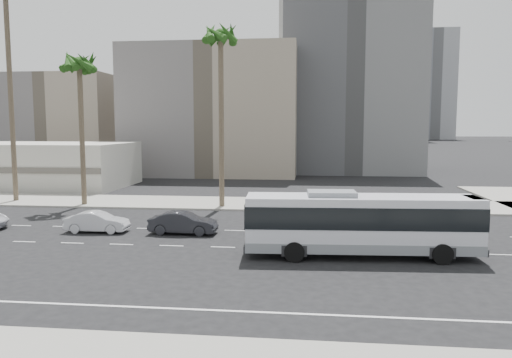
# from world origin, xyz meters

# --- Properties ---
(ground) EXTENTS (700.00, 700.00, 0.00)m
(ground) POSITION_xyz_m (0.00, 0.00, 0.00)
(ground) COLOR black
(ground) RESTS_ON ground
(sidewalk_north) EXTENTS (120.00, 7.00, 0.15)m
(sidewalk_north) POSITION_xyz_m (0.00, 15.50, 0.07)
(sidewalk_north) COLOR gray
(sidewalk_north) RESTS_ON ground
(commercial_low) EXTENTS (22.00, 12.16, 5.00)m
(commercial_low) POSITION_xyz_m (-30.00, 25.99, 2.50)
(commercial_low) COLOR beige
(commercial_low) RESTS_ON ground
(midrise_beige_west) EXTENTS (24.00, 18.00, 18.00)m
(midrise_beige_west) POSITION_xyz_m (-12.00, 45.00, 9.00)
(midrise_beige_west) COLOR slate
(midrise_beige_west) RESTS_ON ground
(midrise_gray_center) EXTENTS (20.00, 20.00, 26.00)m
(midrise_gray_center) POSITION_xyz_m (8.00, 52.00, 13.00)
(midrise_gray_center) COLOR #4F5053
(midrise_gray_center) RESTS_ON ground
(midrise_beige_far) EXTENTS (18.00, 16.00, 15.00)m
(midrise_beige_far) POSITION_xyz_m (-38.00, 50.00, 7.50)
(midrise_beige_far) COLOR slate
(midrise_beige_far) RESTS_ON ground
(civic_tower) EXTENTS (42.00, 42.00, 129.00)m
(civic_tower) POSITION_xyz_m (-2.00, 250.00, 38.83)
(civic_tower) COLOR beige
(civic_tower) RESTS_ON ground
(highrise_right) EXTENTS (26.00, 26.00, 70.00)m
(highrise_right) POSITION_xyz_m (45.00, 230.00, 35.00)
(highrise_right) COLOR gray
(highrise_right) RESTS_ON ground
(highrise_far) EXTENTS (22.00, 22.00, 60.00)m
(highrise_far) POSITION_xyz_m (70.00, 260.00, 30.00)
(highrise_far) COLOR gray
(highrise_far) RESTS_ON ground
(city_bus) EXTENTS (12.22, 3.34, 3.47)m
(city_bus) POSITION_xyz_m (4.58, -1.09, 1.82)
(city_bus) COLOR silver
(city_bus) RESTS_ON ground
(car_a) EXTENTS (1.60, 4.36, 1.43)m
(car_a) POSITION_xyz_m (-6.15, 3.24, 0.71)
(car_a) COLOR #222327
(car_a) RESTS_ON ground
(car_b) EXTENTS (1.51, 4.09, 1.34)m
(car_b) POSITION_xyz_m (-11.86, 3.13, 0.67)
(car_b) COLOR silver
(car_b) RESTS_ON ground
(palm_near) EXTENTS (4.58, 4.58, 15.42)m
(palm_near) POSITION_xyz_m (-5.50, 13.50, 13.98)
(palm_near) COLOR brown
(palm_near) RESTS_ON ground
(palm_mid) EXTENTS (4.28, 4.28, 13.24)m
(palm_mid) POSITION_xyz_m (-17.60, 13.26, 11.92)
(palm_mid) COLOR brown
(palm_mid) RESTS_ON ground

